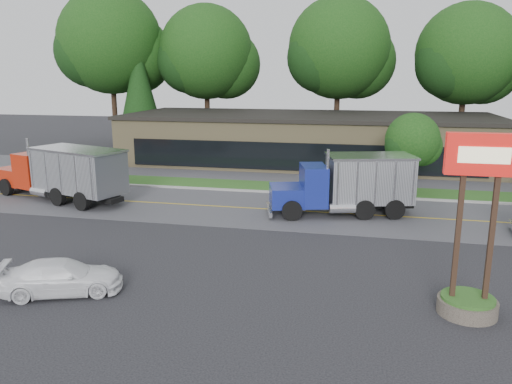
{
  "coord_description": "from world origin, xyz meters",
  "views": [
    {
      "loc": [
        6.93,
        -18.72,
        7.65
      ],
      "look_at": [
        1.61,
        5.7,
        1.8
      ],
      "focal_mm": 35.0,
      "sensor_mm": 36.0,
      "label": 1
    }
  ],
  "objects_px": {
    "dump_truck_red": "(64,172)",
    "bilo_sign": "(472,256)",
    "dump_truck_blue": "(350,183)",
    "rally_car": "(62,277)"
  },
  "relations": [
    {
      "from": "dump_truck_blue",
      "to": "rally_car",
      "type": "distance_m",
      "value": 16.12
    },
    {
      "from": "bilo_sign",
      "to": "rally_car",
      "type": "xyz_separation_m",
      "value": [
        -13.93,
        -1.39,
        -1.41
      ]
    },
    {
      "from": "dump_truck_red",
      "to": "dump_truck_blue",
      "type": "height_order",
      "value": "same"
    },
    {
      "from": "dump_truck_red",
      "to": "rally_car",
      "type": "relative_size",
      "value": 2.46
    },
    {
      "from": "dump_truck_blue",
      "to": "rally_car",
      "type": "xyz_separation_m",
      "value": [
        -9.69,
        -12.83,
        -1.19
      ]
    },
    {
      "from": "dump_truck_red",
      "to": "dump_truck_blue",
      "type": "bearing_deg",
      "value": -159.65
    },
    {
      "from": "dump_truck_red",
      "to": "dump_truck_blue",
      "type": "distance_m",
      "value": 17.49
    },
    {
      "from": "dump_truck_blue",
      "to": "rally_car",
      "type": "height_order",
      "value": "dump_truck_blue"
    },
    {
      "from": "dump_truck_red",
      "to": "bilo_sign",
      "type": "bearing_deg",
      "value": 172.02
    },
    {
      "from": "bilo_sign",
      "to": "dump_truck_blue",
      "type": "height_order",
      "value": "bilo_sign"
    }
  ]
}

